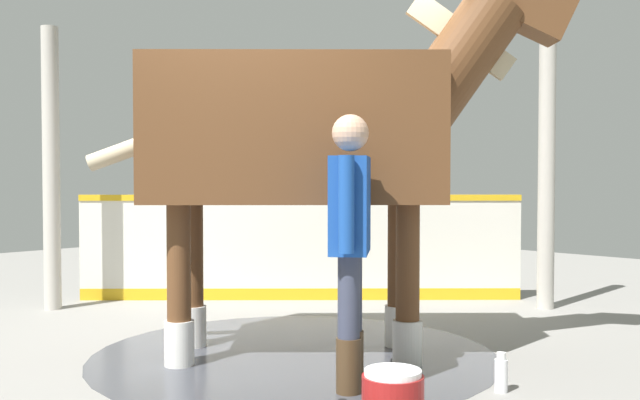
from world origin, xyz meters
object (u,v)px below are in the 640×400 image
object	(u,v)px
bottle_shampoo	(501,374)
handler	(350,232)
horse	(312,134)
wash_bucket	(393,399)

from	to	relation	value
bottle_shampoo	handler	bearing A→B (deg)	-141.15
horse	wash_bucket	distance (m)	2.09
horse	bottle_shampoo	distance (m)	2.04
horse	wash_bucket	bearing A→B (deg)	-74.51
bottle_shampoo	horse	bearing A→B (deg)	-173.65
handler	wash_bucket	distance (m)	1.07
handler	wash_bucket	size ratio (longest dim) A/B	5.18
handler	bottle_shampoo	size ratio (longest dim) A/B	6.95
wash_bucket	bottle_shampoo	bearing A→B (deg)	85.16
horse	bottle_shampoo	bearing A→B (deg)	-38.53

